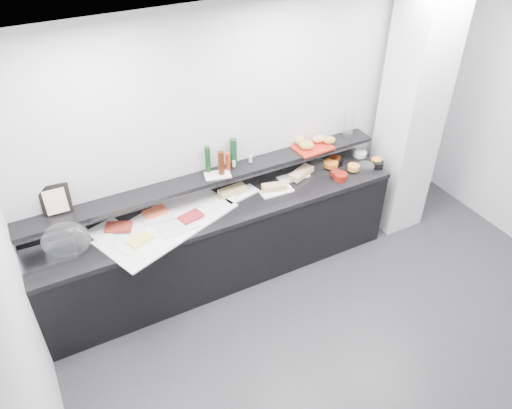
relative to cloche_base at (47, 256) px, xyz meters
name	(u,v)px	position (x,y,z in m)	size (l,w,h in m)	color
ground	(379,370)	(2.28, -1.72, -0.92)	(5.00, 5.00, 0.00)	#2D2D30
back_wall	(270,134)	(2.28, 0.28, 0.43)	(5.00, 0.02, 2.70)	silver
ceiling	(452,73)	(2.28, -1.72, 1.78)	(5.00, 5.00, 0.00)	white
column	(411,117)	(3.78, -0.07, 0.43)	(0.50, 0.50, 2.70)	white
buffet_cabinet	(223,244)	(1.58, -0.02, -0.50)	(3.60, 0.60, 0.85)	black
counter_top	(221,208)	(1.58, -0.02, -0.05)	(3.62, 0.62, 0.05)	black
wall_shelf	(212,177)	(1.58, 0.16, 0.21)	(3.60, 0.25, 0.04)	black
cloche_base	(47,256)	(0.00, 0.00, 0.00)	(0.46, 0.31, 0.04)	#B4B6BB
cloche_dome	(66,240)	(0.18, 0.00, 0.11)	(0.41, 0.27, 0.34)	silver
linen_runner	(168,223)	(1.04, -0.04, -0.01)	(1.24, 0.59, 0.01)	white
platter_meat_a	(105,229)	(0.52, 0.12, 0.00)	(0.29, 0.19, 0.01)	white
food_meat_a	(118,227)	(0.63, 0.08, 0.02)	(0.23, 0.15, 0.02)	maroon
platter_salmon	(158,217)	(0.99, 0.07, 0.00)	(0.27, 0.18, 0.01)	silver
food_salmon	(155,212)	(0.99, 0.14, 0.02)	(0.21, 0.13, 0.02)	#E85E2F
platter_cheese	(135,241)	(0.70, -0.16, 0.00)	(0.31, 0.21, 0.01)	white
food_cheese	(140,240)	(0.74, -0.18, 0.02)	(0.21, 0.13, 0.02)	#EDDF5C
platter_meat_b	(178,226)	(1.11, -0.13, 0.00)	(0.34, 0.23, 0.01)	silver
food_meat_b	(191,216)	(1.25, -0.08, 0.02)	(0.21, 0.13, 0.02)	maroon
sandwich_plate_left	(241,194)	(1.83, 0.06, -0.01)	(0.36, 0.15, 0.01)	white
sandwich_food_left	(232,191)	(1.76, 0.11, 0.02)	(0.28, 0.11, 0.06)	tan
tongs_left	(238,196)	(1.79, 0.04, 0.00)	(0.01, 0.01, 0.16)	#ACAFB3
sandwich_plate_mid	(277,191)	(2.17, -0.06, -0.01)	(0.33, 0.14, 0.01)	white
sandwich_food_mid	(274,187)	(2.16, -0.03, 0.02)	(0.24, 0.09, 0.06)	tan
tongs_mid	(278,192)	(2.17, -0.09, 0.00)	(0.01, 0.01, 0.16)	silver
sandwich_plate_right	(293,177)	(2.45, 0.09, -0.01)	(0.33, 0.14, 0.01)	white
sandwich_food_right	(301,173)	(2.53, 0.06, 0.02)	(0.30, 0.11, 0.06)	tan
tongs_right	(291,180)	(2.39, 0.03, 0.00)	(0.01, 0.01, 0.16)	silver
bowl_glass_fruit	(318,165)	(2.78, 0.12, 0.02)	(0.16, 0.16, 0.07)	white
fill_glass_fruit	(331,164)	(2.90, 0.06, 0.03)	(0.15, 0.15, 0.05)	orange
bowl_black_jam	(336,161)	(2.99, 0.10, 0.02)	(0.16, 0.16, 0.07)	black
fill_black_jam	(335,159)	(2.99, 0.13, 0.03)	(0.13, 0.13, 0.05)	#561A0C
bowl_glass_cream	(359,154)	(3.29, 0.10, 0.02)	(0.17, 0.17, 0.07)	white
fill_glass_cream	(360,154)	(3.30, 0.08, 0.03)	(0.13, 0.13, 0.05)	white
bowl_red_jam	(340,177)	(2.86, -0.17, 0.02)	(0.14, 0.14, 0.07)	maroon
fill_red_jam	(336,173)	(2.84, -0.11, 0.03)	(0.11, 0.11, 0.05)	#61180D
bowl_glass_salmon	(366,168)	(3.19, -0.15, 0.02)	(0.17, 0.17, 0.07)	white
fill_glass_salmon	(353,167)	(3.07, -0.10, 0.03)	(0.12, 0.12, 0.05)	#F4993B
bowl_black_fruit	(378,165)	(3.34, -0.16, 0.02)	(0.13, 0.13, 0.07)	black
fill_black_fruit	(376,161)	(3.36, -0.12, 0.03)	(0.11, 0.11, 0.05)	orange
framed_print	(55,199)	(0.19, 0.26, 0.36)	(0.25, 0.02, 0.26)	black
print_art	(56,202)	(0.19, 0.22, 0.36)	(0.18, 0.00, 0.22)	beige
condiment_tray	(218,175)	(1.63, 0.13, 0.24)	(0.24, 0.15, 0.01)	white
bottle_green_a	(208,159)	(1.57, 0.23, 0.37)	(0.05, 0.05, 0.26)	#0F3711
bottle_brown	(221,163)	(1.67, 0.13, 0.36)	(0.06, 0.06, 0.24)	#3D1C0B
bottle_green_b	(233,152)	(1.84, 0.21, 0.38)	(0.07, 0.07, 0.28)	#103B1C
bottle_hot	(228,161)	(1.75, 0.16, 0.33)	(0.04, 0.04, 0.18)	#BA320D
shaker_salt	(234,163)	(1.82, 0.19, 0.28)	(0.03, 0.03, 0.07)	white
shaker_pepper	(250,159)	(2.00, 0.18, 0.28)	(0.04, 0.04, 0.07)	silver
bread_tray	(313,148)	(2.70, 0.14, 0.24)	(0.38, 0.27, 0.02)	red
bread_roll_nw	(300,141)	(2.61, 0.25, 0.29)	(0.13, 0.08, 0.08)	tan
bread_roll_ne	(319,139)	(2.80, 0.19, 0.29)	(0.15, 0.10, 0.08)	tan
bread_roll_sw	(307,146)	(2.62, 0.12, 0.29)	(0.15, 0.09, 0.08)	#B58C45
bread_roll_se	(329,140)	(2.88, 0.12, 0.29)	(0.13, 0.08, 0.08)	#B08943
bread_roll_midw	(305,144)	(2.62, 0.16, 0.29)	(0.14, 0.09, 0.08)	#B57F45
bread_roll_mide	(308,144)	(2.64, 0.14, 0.29)	(0.12, 0.08, 0.08)	#D68651
carafe	(348,124)	(3.16, 0.17, 0.38)	(0.11, 0.11, 0.30)	silver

